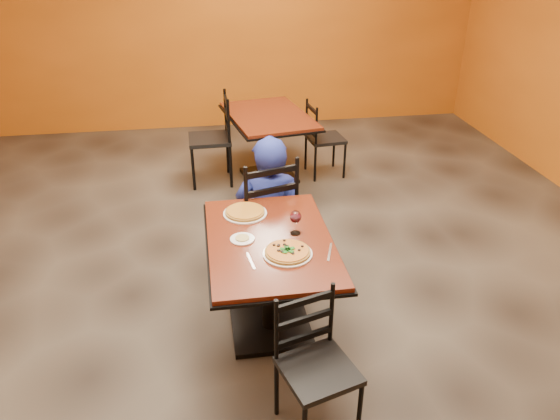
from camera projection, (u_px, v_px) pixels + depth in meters
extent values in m
cube|color=black|center=(262.00, 287.00, 4.21)|extent=(7.00, 8.00, 0.01)
cube|color=#C66516|center=(222.00, 17.00, 6.99)|extent=(7.00, 0.01, 3.00)
cube|color=maroon|center=(270.00, 241.00, 3.43)|extent=(0.80, 1.20, 0.03)
cube|color=black|center=(270.00, 244.00, 3.44)|extent=(0.83, 1.23, 0.02)
cylinder|color=black|center=(270.00, 286.00, 3.60)|extent=(0.12, 0.12, 0.66)
cube|color=black|center=(271.00, 326.00, 3.77)|extent=(0.55, 0.55, 0.04)
cube|color=maroon|center=(268.00, 116.00, 5.73)|extent=(1.00, 1.32, 0.03)
cube|color=black|center=(268.00, 118.00, 5.74)|extent=(1.03, 1.36, 0.02)
cylinder|color=black|center=(269.00, 147.00, 5.90)|extent=(0.12, 0.12, 0.66)
cube|color=black|center=(269.00, 175.00, 6.07)|extent=(0.64, 0.64, 0.04)
imported|color=navy|center=(270.00, 202.00, 4.29)|extent=(0.67, 0.54, 1.13)
cylinder|color=white|center=(288.00, 254.00, 3.26)|extent=(0.31, 0.31, 0.01)
cylinder|color=#97350B|center=(288.00, 251.00, 3.25)|extent=(0.28, 0.28, 0.02)
cylinder|color=white|center=(245.00, 213.00, 3.72)|extent=(0.31, 0.31, 0.01)
cylinder|color=gold|center=(245.00, 211.00, 3.71)|extent=(0.28, 0.28, 0.02)
cylinder|color=white|center=(242.00, 239.00, 3.41)|extent=(0.16, 0.16, 0.01)
cylinder|color=tan|center=(242.00, 238.00, 3.41)|extent=(0.09, 0.09, 0.01)
cube|color=silver|center=(251.00, 261.00, 3.19)|extent=(0.04, 0.19, 0.00)
cube|color=silver|center=(330.00, 252.00, 3.28)|extent=(0.08, 0.20, 0.00)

